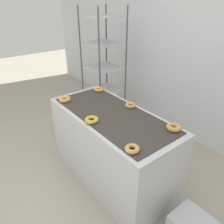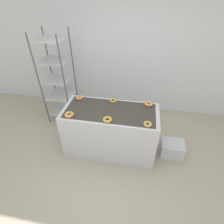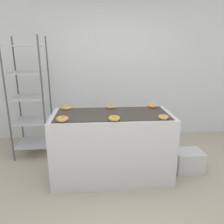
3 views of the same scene
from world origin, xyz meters
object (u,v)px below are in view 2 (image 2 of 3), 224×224
object	(u,v)px
glaze_bin	(172,149)
donut_far_right	(149,104)
fryer_machine	(110,131)
donut_far_left	(79,98)
baking_rack_cart	(58,79)
donut_far_center	(113,101)
donut_near_center	(107,120)
donut_near_left	(69,114)
donut_near_right	(148,124)

from	to	relation	value
glaze_bin	donut_far_right	xyz separation A→B (m)	(-0.51, 0.21, 0.78)
fryer_machine	donut_far_left	world-z (taller)	donut_far_left
baking_rack_cart	donut_far_left	distance (m)	0.84
fryer_machine	glaze_bin	distance (m)	1.15
donut_far_center	donut_far_left	bearing A→B (deg)	-178.56
baking_rack_cart	donut_near_center	bearing A→B (deg)	-40.24
donut_near_left	donut_near_center	size ratio (longest dim) A/B	1.03
glaze_bin	donut_near_right	distance (m)	0.98
baking_rack_cart	donut_near_right	distance (m)	2.12
donut_near_left	donut_far_left	world-z (taller)	donut_near_left
fryer_machine	donut_near_right	size ratio (longest dim) A/B	12.58
fryer_machine	donut_far_right	distance (m)	0.81
donut_far_center	donut_far_right	distance (m)	0.60
donut_far_center	donut_near_right	bearing A→B (deg)	-41.35
fryer_machine	donut_far_left	size ratio (longest dim) A/B	12.44
donut_near_right	donut_far_right	xyz separation A→B (m)	(0.01, 0.52, 0.00)
donut_near_right	donut_far_center	xyz separation A→B (m)	(-0.59, 0.52, 0.00)
donut_near_center	donut_far_right	world-z (taller)	donut_far_right
donut_near_left	donut_near_right	size ratio (longest dim) A/B	1.15
baking_rack_cart	donut_near_center	distance (m)	1.63
donut_near_center	donut_far_right	size ratio (longest dim) A/B	1.00
donut_near_right	donut_far_center	bearing A→B (deg)	138.65
donut_near_left	donut_near_center	xyz separation A→B (m)	(0.60, -0.01, -0.00)
donut_near_left	donut_far_right	size ratio (longest dim) A/B	1.02
glaze_bin	baking_rack_cart	bearing A→B (deg)	162.43
donut_near_left	donut_far_right	xyz separation A→B (m)	(1.19, 0.51, 0.00)
donut_far_center	donut_far_right	world-z (taller)	donut_far_right
fryer_machine	donut_far_right	world-z (taller)	donut_far_right
fryer_machine	baking_rack_cart	xyz separation A→B (m)	(-1.24, 0.79, 0.51)
glaze_bin	donut_far_center	xyz separation A→B (m)	(-1.10, 0.21, 0.77)
glaze_bin	fryer_machine	bearing A→B (deg)	-177.34
donut_near_center	donut_near_right	distance (m)	0.59
baking_rack_cart	donut_near_right	xyz separation A→B (m)	(1.83, -1.05, -0.04)
fryer_machine	donut_near_left	distance (m)	0.80
baking_rack_cart	donut_near_left	distance (m)	1.23
donut_far_left	donut_far_center	world-z (taller)	donut_far_left
donut_near_center	glaze_bin	bearing A→B (deg)	15.82
baking_rack_cart	donut_far_center	world-z (taller)	baking_rack_cart
fryer_machine	donut_near_left	xyz separation A→B (m)	(-0.59, -0.25, 0.48)
donut_near_left	fryer_machine	bearing A→B (deg)	22.67
donut_far_center	donut_far_right	xyz separation A→B (m)	(0.60, 0.00, 0.00)
baking_rack_cart	glaze_bin	bearing A→B (deg)	-17.57
baking_rack_cart	donut_far_right	bearing A→B (deg)	-16.06
glaze_bin	donut_near_center	xyz separation A→B (m)	(-1.10, -0.31, 0.77)
donut_near_left	donut_far_right	distance (m)	1.30
donut_near_right	donut_far_left	world-z (taller)	donut_far_left
glaze_bin	donut_near_left	world-z (taller)	donut_near_left
donut_near_right	donut_far_left	size ratio (longest dim) A/B	0.99
donut_far_center	donut_near_left	bearing A→B (deg)	-139.31
donut_near_right	donut_near_center	bearing A→B (deg)	-179.65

